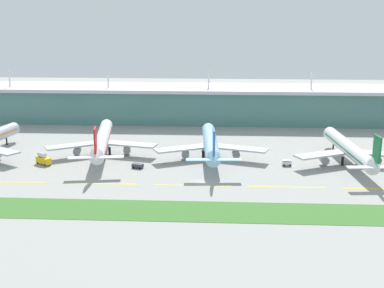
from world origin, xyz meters
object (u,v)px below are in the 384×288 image
Objects in this scene: airliner_center at (211,144)px; airliner_far_middle at (350,149)px; pushback_tug at (138,166)px; baggage_cart at (287,163)px; airliner_near_middle at (102,140)px; fuel_truck at (43,159)px.

airliner_center and airliner_far_middle have the same top height.
pushback_tug is 1.30× the size of baggage_cart.
airliner_near_middle is 105.61m from airliner_far_middle.
fuel_truck is at bearing -176.85° from airliner_far_middle.
baggage_cart is at bearing 1.98° from fuel_truck.
airliner_far_middle is at bearing 7.63° from baggage_cart.
airliner_center is 33.24m from baggage_cart.
fuel_truck is (-126.35, -6.95, -4.19)m from airliner_far_middle.
airliner_near_middle reaches higher than pushback_tug.
baggage_cart is at bearing -16.74° from airliner_center.
baggage_cart is (-25.96, -3.48, -5.19)m from airliner_far_middle.
airliner_near_middle is at bearing 170.69° from baggage_cart.
airliner_near_middle and airliner_center have the same top height.
airliner_far_middle reaches higher than baggage_cart.
airliner_near_middle is 9.58× the size of fuel_truck.
fuel_truck is 1.93× the size of baggage_cart.
airliner_far_middle is at bearing -5.95° from airliner_center.
baggage_cart is at bearing -9.31° from airliner_near_middle.
baggage_cart is (60.55, 6.65, 0.16)m from pushback_tug.
airliner_far_middle is 126.61m from fuel_truck.
airliner_far_middle is 26.70m from baggage_cart.
pushback_tug is at bearing -4.55° from fuel_truck.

